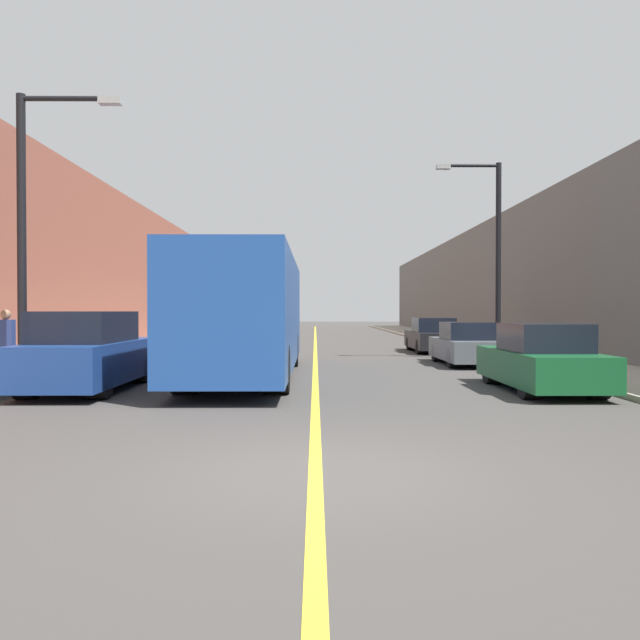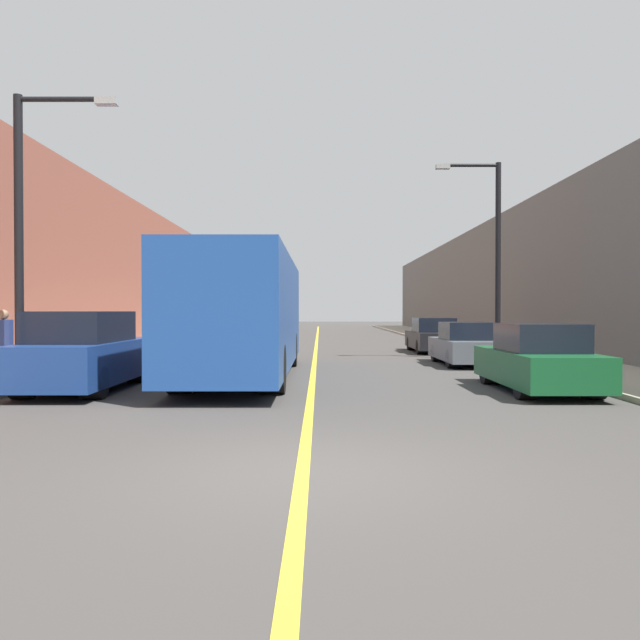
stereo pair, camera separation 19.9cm
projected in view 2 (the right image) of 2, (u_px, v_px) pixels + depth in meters
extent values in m
plane|color=#3F3D3A|center=(303.00, 472.00, 7.05)|extent=(200.00, 200.00, 0.00)
cube|color=#A89E8C|center=(180.00, 341.00, 37.05)|extent=(3.48, 72.00, 0.13)
cube|color=#A89E8C|center=(454.00, 341.00, 37.04)|extent=(3.48, 72.00, 0.13)
cube|color=brown|center=(117.00, 275.00, 36.99)|extent=(4.00, 72.00, 7.87)
cube|color=#66605B|center=(517.00, 282.00, 36.99)|extent=(4.00, 72.00, 7.06)
cube|color=gold|center=(317.00, 342.00, 37.05)|extent=(0.16, 72.00, 0.01)
cube|color=#1E4793|center=(246.00, 312.00, 17.06)|extent=(2.55, 10.98, 2.92)
cube|color=black|center=(210.00, 286.00, 11.59)|extent=(2.17, 0.04, 1.31)
cylinder|color=black|center=(182.00, 369.00, 13.67)|extent=(0.56, 1.09, 1.09)
cylinder|color=black|center=(272.00, 369.00, 13.67)|extent=(0.56, 1.09, 1.09)
cylinder|color=black|center=(228.00, 350.00, 20.48)|extent=(0.56, 1.09, 1.09)
cylinder|color=black|center=(288.00, 350.00, 20.48)|extent=(0.56, 1.09, 1.09)
cube|color=navy|center=(86.00, 361.00, 14.38)|extent=(1.89, 4.85, 0.92)
cube|color=black|center=(82.00, 327.00, 14.12)|extent=(1.66, 2.67, 0.69)
cube|color=black|center=(39.00, 363.00, 11.98)|extent=(1.61, 0.04, 0.41)
cylinder|color=black|center=(23.00, 383.00, 12.88)|extent=(0.42, 0.68, 0.68)
cylinder|color=black|center=(94.00, 383.00, 12.88)|extent=(0.42, 0.68, 0.68)
cylinder|color=black|center=(79.00, 369.00, 15.88)|extent=(0.42, 0.68, 0.68)
cylinder|color=black|center=(137.00, 369.00, 15.88)|extent=(0.42, 0.68, 0.68)
cube|color=#145128|center=(537.00, 367.00, 14.17)|extent=(1.77, 4.40, 0.73)
cube|color=black|center=(540.00, 337.00, 13.94)|extent=(1.56, 1.98, 0.62)
cube|color=black|center=(576.00, 370.00, 12.00)|extent=(1.50, 0.04, 0.33)
cylinder|color=black|center=(526.00, 385.00, 12.81)|extent=(0.39, 0.62, 0.62)
cylinder|color=black|center=(593.00, 385.00, 12.81)|extent=(0.39, 0.62, 0.62)
cylinder|color=black|center=(490.00, 372.00, 15.54)|extent=(0.39, 0.62, 0.62)
cylinder|color=black|center=(545.00, 372.00, 15.54)|extent=(0.39, 0.62, 0.62)
cube|color=#51565B|center=(466.00, 349.00, 21.10)|extent=(1.81, 4.28, 0.68)
cube|color=black|center=(468.00, 331.00, 20.88)|extent=(1.59, 1.93, 0.58)
cube|color=black|center=(482.00, 350.00, 18.99)|extent=(1.53, 0.04, 0.31)
cylinder|color=black|center=(454.00, 359.00, 19.78)|extent=(0.40, 0.62, 0.62)
cylinder|color=black|center=(498.00, 359.00, 19.78)|extent=(0.40, 0.62, 0.62)
cylinder|color=black|center=(438.00, 353.00, 22.43)|extent=(0.40, 0.62, 0.62)
cylinder|color=black|center=(477.00, 353.00, 22.43)|extent=(0.40, 0.62, 0.62)
cube|color=black|center=(433.00, 340.00, 27.55)|extent=(1.85, 4.49, 0.72)
cube|color=black|center=(434.00, 325.00, 27.32)|extent=(1.63, 2.02, 0.61)
cube|color=black|center=(443.00, 339.00, 25.33)|extent=(1.57, 0.04, 0.33)
cylinder|color=black|center=(422.00, 347.00, 26.16)|extent=(0.41, 0.62, 0.62)
cylinder|color=black|center=(456.00, 347.00, 26.16)|extent=(0.41, 0.62, 0.62)
cylinder|color=black|center=(412.00, 344.00, 28.95)|extent=(0.41, 0.62, 0.62)
cylinder|color=black|center=(443.00, 344.00, 28.95)|extent=(0.41, 0.62, 0.62)
cylinder|color=black|center=(19.00, 240.00, 14.26)|extent=(0.20, 0.20, 6.63)
cylinder|color=black|center=(62.00, 99.00, 14.22)|extent=(2.03, 0.12, 0.12)
cube|color=#999993|center=(107.00, 101.00, 14.22)|extent=(0.50, 0.24, 0.16)
cylinder|color=black|center=(498.00, 260.00, 22.74)|extent=(0.20, 0.20, 7.11)
cylinder|color=black|center=(471.00, 165.00, 22.69)|extent=(2.03, 0.12, 0.12)
cube|color=#999993|center=(443.00, 167.00, 22.69)|extent=(0.50, 0.24, 0.16)
cylinder|color=maroon|center=(0.00, 364.00, 15.08)|extent=(0.17, 0.17, 0.83)
cylinder|color=maroon|center=(7.00, 364.00, 15.08)|extent=(0.17, 0.17, 0.83)
cube|color=navy|center=(4.00, 333.00, 15.07)|extent=(0.38, 0.21, 0.66)
sphere|color=#8C664C|center=(4.00, 315.00, 15.06)|extent=(0.24, 0.24, 0.24)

